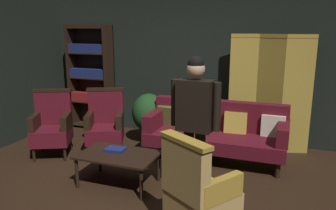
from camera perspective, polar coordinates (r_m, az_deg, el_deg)
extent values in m
plane|color=black|center=(4.27, -3.89, -14.88)|extent=(10.00, 10.00, 0.00)
cube|color=black|center=(6.11, 5.47, 7.43)|extent=(7.20, 0.10, 2.80)
cube|color=#B29338|center=(5.77, 12.63, 2.32)|extent=(0.46, 0.13, 1.90)
cube|color=#B78E33|center=(5.68, 13.10, 11.48)|extent=(0.46, 0.14, 0.06)
cube|color=#B29338|center=(5.68, 16.87, 1.90)|extent=(0.43, 0.22, 1.90)
cube|color=#B78E33|center=(5.59, 17.51, 11.20)|extent=(0.43, 0.23, 0.06)
cube|color=#B29338|center=(5.64, 21.20, 1.49)|extent=(0.45, 0.15, 1.90)
cube|color=#B78E33|center=(5.54, 21.99, 10.84)|extent=(0.45, 0.16, 0.06)
cube|color=black|center=(7.04, -15.93, 4.67)|extent=(0.06, 0.32, 2.05)
cube|color=black|center=(6.58, -9.99, 4.41)|extent=(0.06, 0.32, 2.05)
cube|color=black|center=(6.92, -12.38, 4.73)|extent=(0.90, 0.02, 2.05)
cube|color=black|center=(7.00, -12.65, -3.28)|extent=(0.86, 0.30, 0.02)
cube|color=black|center=(6.89, -12.85, 0.58)|extent=(0.86, 0.30, 0.02)
cube|color=maroon|center=(6.85, -12.98, 1.36)|extent=(0.78, 0.22, 0.18)
cube|color=black|center=(6.80, -13.06, 4.55)|extent=(0.86, 0.30, 0.02)
cube|color=navy|center=(6.77, -13.19, 5.33)|extent=(0.78, 0.22, 0.17)
cube|color=black|center=(6.75, -13.27, 8.60)|extent=(0.86, 0.30, 0.02)
cube|color=navy|center=(6.72, -13.41, 9.40)|extent=(0.78, 0.22, 0.17)
cube|color=black|center=(6.73, -13.49, 12.70)|extent=(0.86, 0.30, 0.02)
cylinder|color=black|center=(5.24, -3.17, -8.03)|extent=(0.07, 0.07, 0.22)
cylinder|color=black|center=(4.86, 18.21, -10.49)|extent=(0.07, 0.07, 0.22)
cylinder|color=black|center=(5.76, -0.77, -6.02)|extent=(0.07, 0.07, 0.22)
cylinder|color=black|center=(5.42, 18.51, -8.03)|extent=(0.07, 0.07, 0.22)
cube|color=#4C0F19|center=(5.16, 7.92, -6.00)|extent=(2.10, 0.76, 0.20)
cube|color=#4C0F19|center=(5.36, 8.76, -1.63)|extent=(2.10, 0.18, 0.46)
cube|color=#4C0F19|center=(5.38, -2.24, -2.53)|extent=(0.16, 0.68, 0.26)
cube|color=#4C0F19|center=(4.99, 19.08, -4.53)|extent=(0.16, 0.68, 0.26)
cube|color=#4C5123|center=(5.50, 0.00, -1.95)|extent=(0.36, 0.20, 0.35)
cube|color=tan|center=(5.34, 5.58, -2.49)|extent=(0.34, 0.15, 0.35)
cube|color=#B79338|center=(5.23, 11.45, -3.02)|extent=(0.35, 0.18, 0.35)
cube|color=beige|center=(5.18, 17.51, -3.54)|extent=(0.35, 0.14, 0.34)
cylinder|color=black|center=(4.47, -15.30, -11.15)|extent=(0.04, 0.04, 0.39)
cylinder|color=black|center=(4.05, -4.59, -13.37)|extent=(0.04, 0.04, 0.39)
cylinder|color=black|center=(4.88, -11.59, -8.83)|extent=(0.04, 0.04, 0.39)
cylinder|color=black|center=(4.50, -1.64, -10.52)|extent=(0.04, 0.04, 0.39)
cube|color=black|center=(4.37, -8.53, -8.40)|extent=(1.00, 0.64, 0.03)
cylinder|color=#B78E33|center=(3.81, 6.03, -16.75)|extent=(0.04, 0.04, 0.22)
cube|color=tan|center=(3.41, 5.91, -16.11)|extent=(0.77, 0.77, 0.24)
cube|color=tan|center=(3.10, 2.89, -11.14)|extent=(0.54, 0.40, 0.54)
cube|color=#B78E33|center=(2.99, 2.96, -6.07)|extent=(0.58, 0.43, 0.04)
cube|color=#B78E33|center=(3.15, 9.06, -14.07)|extent=(0.35, 0.47, 0.22)
cube|color=#B78E33|center=(3.47, 3.25, -11.30)|extent=(0.35, 0.47, 0.22)
cylinder|color=black|center=(5.36, -13.31, -7.92)|extent=(0.04, 0.04, 0.22)
cylinder|color=black|center=(5.29, -8.36, -7.95)|extent=(0.04, 0.04, 0.22)
cylinder|color=black|center=(5.78, -12.53, -6.29)|extent=(0.04, 0.04, 0.22)
cylinder|color=black|center=(5.72, -7.96, -6.29)|extent=(0.04, 0.04, 0.22)
cube|color=#4C0F19|center=(5.46, -10.64, -4.82)|extent=(0.74, 0.74, 0.24)
cube|color=#4C0F19|center=(5.57, -10.52, -0.27)|extent=(0.56, 0.33, 0.54)
cube|color=black|center=(5.51, -10.64, 2.66)|extent=(0.60, 0.36, 0.04)
cube|color=black|center=(5.43, -13.26, -2.51)|extent=(0.28, 0.49, 0.22)
cube|color=black|center=(5.37, -8.20, -2.47)|extent=(0.28, 0.49, 0.22)
cylinder|color=black|center=(5.51, -21.92, -7.92)|extent=(0.04, 0.04, 0.22)
cylinder|color=black|center=(5.40, -17.20, -7.99)|extent=(0.04, 0.04, 0.22)
cylinder|color=black|center=(5.93, -20.69, -6.35)|extent=(0.04, 0.04, 0.22)
cylinder|color=black|center=(5.82, -16.30, -6.37)|extent=(0.04, 0.04, 0.22)
cube|color=#4C0F19|center=(5.59, -19.21, -4.92)|extent=(0.75, 0.75, 0.24)
cube|color=#4C0F19|center=(5.70, -18.97, -0.47)|extent=(0.56, 0.35, 0.54)
cube|color=black|center=(5.64, -19.19, 2.39)|extent=(0.60, 0.38, 0.04)
cube|color=black|center=(5.59, -21.77, -2.67)|extent=(0.30, 0.49, 0.22)
cube|color=black|center=(5.47, -16.95, -2.62)|extent=(0.30, 0.49, 0.22)
cylinder|color=black|center=(3.95, 5.43, -10.42)|extent=(0.12, 0.12, 0.86)
cylinder|color=black|center=(3.99, 3.52, -10.09)|extent=(0.12, 0.12, 0.86)
cube|color=maroon|center=(3.81, 4.59, -3.75)|extent=(0.33, 0.19, 0.09)
cube|color=black|center=(3.74, 4.66, -0.08)|extent=(0.42, 0.25, 0.58)
cube|color=white|center=(3.83, 5.27, 0.68)|extent=(0.14, 0.03, 0.41)
cube|color=maroon|center=(3.80, 5.37, 4.10)|extent=(0.09, 0.03, 0.04)
cylinder|color=black|center=(3.66, 8.32, -0.32)|extent=(0.09, 0.09, 0.54)
cylinder|color=black|center=(3.83, 1.18, 0.44)|extent=(0.09, 0.09, 0.54)
sphere|color=tan|center=(3.67, 4.78, 6.16)|extent=(0.20, 0.20, 0.20)
sphere|color=black|center=(3.66, 4.80, 6.94)|extent=(0.18, 0.18, 0.18)
cylinder|color=brown|center=(5.97, -3.27, -5.05)|extent=(0.28, 0.28, 0.28)
ellipsoid|color=#193D19|center=(5.86, -3.32, -1.30)|extent=(0.59, 0.59, 0.67)
cube|color=navy|center=(4.46, -8.95, -7.51)|extent=(0.26, 0.20, 0.04)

